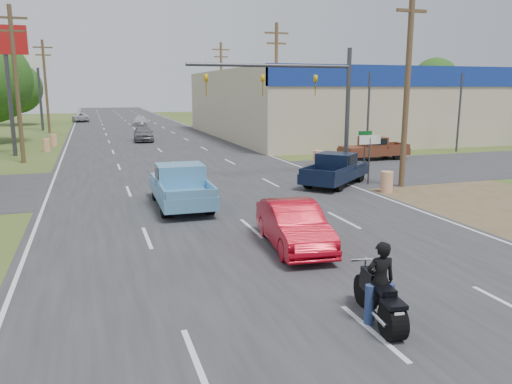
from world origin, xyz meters
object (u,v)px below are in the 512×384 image
object	(u,v)px
distant_car_silver	(140,121)
blue_pickup	(180,185)
red_convertible	(294,226)
distant_car_white	(80,117)
navy_pickup	(336,169)
motorcycle	(381,302)
rider	(380,286)
brown_pickup	(372,148)
distant_car_grey	(143,134)

from	to	relation	value
distant_car_silver	blue_pickup	bearing A→B (deg)	-88.40
red_convertible	distant_car_white	size ratio (longest dim) A/B	0.90
navy_pickup	distant_car_silver	size ratio (longest dim) A/B	1.14
navy_pickup	red_convertible	bearing A→B (deg)	-75.12
red_convertible	motorcycle	world-z (taller)	red_convertible
red_convertible	distant_car_silver	xyz separation A→B (m)	(0.67, 55.42, -0.08)
rider	distant_car_white	size ratio (longest dim) A/B	0.35
red_convertible	brown_pickup	size ratio (longest dim) A/B	0.89
navy_pickup	distant_car_silver	xyz separation A→B (m)	(-5.35, 46.52, -0.19)
rider	distant_car_silver	bearing A→B (deg)	-82.72
motorcycle	blue_pickup	distance (m)	12.16
rider	distant_car_silver	distance (m)	60.70
navy_pickup	distant_car_silver	world-z (taller)	navy_pickup
brown_pickup	distant_car_white	world-z (taller)	brown_pickup
blue_pickup	distant_car_grey	bearing A→B (deg)	88.48
distant_car_grey	distant_car_silver	world-z (taller)	distant_car_grey
rider	distant_car_white	xyz separation A→B (m)	(-6.82, 71.11, -0.18)
distant_car_white	motorcycle	bearing A→B (deg)	90.21
navy_pickup	rider	bearing A→B (deg)	-64.99
motorcycle	brown_pickup	world-z (taller)	brown_pickup
distant_car_grey	red_convertible	bearing A→B (deg)	-84.89
rider	blue_pickup	bearing A→B (deg)	-72.01
navy_pickup	distant_car_white	bearing A→B (deg)	151.91
brown_pickup	distant_car_silver	world-z (taller)	brown_pickup
distant_car_white	distant_car_grey	bearing A→B (deg)	95.38
distant_car_grey	distant_car_silver	size ratio (longest dim) A/B	0.99
distant_car_grey	distant_car_white	xyz separation A→B (m)	(-6.00, 31.95, -0.07)
red_convertible	navy_pickup	size ratio (longest dim) A/B	0.87
blue_pickup	distant_car_silver	bearing A→B (deg)	87.56
blue_pickup	distant_car_grey	distance (m)	27.29
rider	blue_pickup	xyz separation A→B (m)	(-2.06, 11.91, 0.05)
red_convertible	blue_pickup	xyz separation A→B (m)	(-2.34, 6.64, 0.19)
brown_pickup	red_convertible	bearing A→B (deg)	140.55
navy_pickup	distant_car_white	xyz separation A→B (m)	(-13.11, 56.94, -0.16)
navy_pickup	blue_pickup	bearing A→B (deg)	-115.91
rider	navy_pickup	xyz separation A→B (m)	(6.29, 14.17, -0.02)
red_convertible	blue_pickup	bearing A→B (deg)	115.59
blue_pickup	navy_pickup	bearing A→B (deg)	16.23
motorcycle	distant_car_silver	distance (m)	60.76
red_convertible	navy_pickup	bearing A→B (deg)	62.14
motorcycle	brown_pickup	xyz separation A→B (m)	(12.94, 21.74, 0.28)
navy_pickup	brown_pickup	size ratio (longest dim) A/B	1.02
motorcycle	navy_pickup	xyz separation A→B (m)	(6.30, 14.24, 0.30)
motorcycle	distant_car_silver	bearing A→B (deg)	97.27
motorcycle	brown_pickup	size ratio (longest dim) A/B	0.48
distant_car_white	blue_pickup	bearing A→B (deg)	89.34
blue_pickup	distant_car_white	world-z (taller)	blue_pickup
motorcycle	blue_pickup	size ratio (longest dim) A/B	0.43
motorcycle	distant_car_grey	distance (m)	39.24
blue_pickup	brown_pickup	world-z (taller)	blue_pickup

